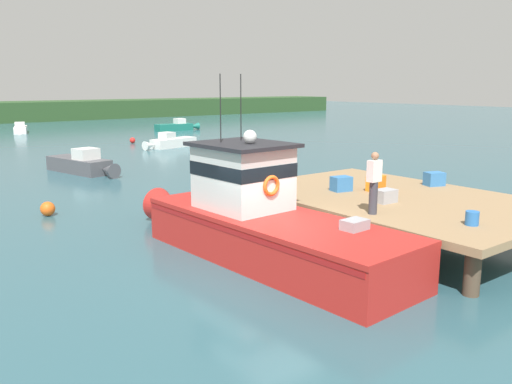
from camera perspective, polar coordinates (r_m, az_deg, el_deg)
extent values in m
plane|color=#2D5660|center=(13.59, 1.90, -7.94)|extent=(200.00, 200.00, 0.00)
cylinder|color=#4C3D2D|center=(12.53, 22.23, -8.10)|extent=(0.36, 0.36, 1.00)
cylinder|color=#4C3D2D|center=(17.86, -1.01, -1.52)|extent=(0.36, 0.36, 1.00)
cylinder|color=#4C3D2D|center=(21.30, 10.28, 0.42)|extent=(0.36, 0.36, 1.00)
cube|color=#937551|center=(16.66, 14.77, -0.75)|extent=(6.00, 9.00, 0.20)
cube|color=red|center=(13.75, 1.80, -5.30)|extent=(2.93, 8.12, 1.10)
cone|color=red|center=(17.55, -9.08, -1.74)|extent=(1.20, 1.86, 1.10)
cube|color=#A31919|center=(13.62, 1.81, -3.49)|extent=(2.94, 7.96, 0.12)
cube|color=red|center=(13.58, 1.82, -2.83)|extent=(2.97, 8.13, 0.12)
cube|color=silver|center=(14.29, -1.42, 1.33)|extent=(2.02, 2.30, 1.80)
cube|color=black|center=(14.24, -1.42, 2.58)|extent=(2.04, 2.32, 0.36)
cube|color=#232328|center=(14.16, -1.44, 5.12)|extent=(2.27, 2.61, 0.10)
sphere|color=white|center=(13.90, -0.65, 5.96)|extent=(0.36, 0.36, 0.36)
cylinder|color=black|center=(14.26, -3.85, 8.97)|extent=(0.03, 0.03, 1.80)
cylinder|color=black|center=(14.69, -1.64, 9.07)|extent=(0.03, 0.03, 1.80)
cube|color=#939399|center=(12.49, 10.55, -3.73)|extent=(0.62, 0.47, 0.36)
torus|color=orange|center=(11.45, 9.88, -5.74)|extent=(0.59, 0.59, 0.12)
torus|color=#EA5119|center=(13.44, 1.67, 0.69)|extent=(0.54, 0.13, 0.54)
cube|color=#9E9EA3|center=(15.61, 13.72, -0.41)|extent=(0.63, 0.47, 0.38)
cube|color=#3370B2|center=(18.68, 18.63, 1.34)|extent=(0.72, 0.62, 0.45)
cube|color=#3370B2|center=(17.02, 9.15, 0.88)|extent=(0.68, 0.55, 0.46)
cube|color=orange|center=(17.27, 12.76, 0.92)|extent=(0.70, 0.59, 0.48)
cylinder|color=#2866B2|center=(13.74, 22.22, -2.63)|extent=(0.32, 0.32, 0.34)
cylinder|color=#383842|center=(14.09, 12.49, -0.62)|extent=(0.22, 0.22, 0.86)
cube|color=white|center=(13.96, 12.61, 2.23)|extent=(0.36, 0.22, 0.56)
sphere|color=#9E7051|center=(13.90, 12.68, 3.81)|extent=(0.20, 0.20, 0.20)
cube|color=#4C4C51|center=(29.31, -18.52, 2.76)|extent=(2.21, 4.33, 0.75)
cone|color=#4C4C51|center=(27.17, -15.59, 2.28)|extent=(0.97, 1.18, 0.75)
cube|color=silver|center=(28.61, -17.82, 3.93)|extent=(1.26, 1.24, 0.56)
cube|color=white|center=(39.60, -8.84, 5.26)|extent=(3.76, 1.94, 0.65)
cone|color=white|center=(38.14, -11.35, 4.94)|extent=(1.02, 0.84, 0.65)
cube|color=silver|center=(39.13, -9.55, 6.01)|extent=(1.08, 1.10, 0.49)
cube|color=#196B5B|center=(53.92, -8.81, 6.90)|extent=(3.77, 1.24, 0.68)
cone|color=#196B5B|center=(55.07, -6.64, 7.05)|extent=(0.95, 0.69, 0.68)
cube|color=silver|center=(54.19, -8.21, 7.57)|extent=(0.95, 0.97, 0.51)
cube|color=white|center=(55.46, -23.99, 6.14)|extent=(1.99, 3.55, 0.62)
cone|color=white|center=(53.35, -24.07, 5.96)|extent=(0.83, 0.99, 0.62)
cube|color=silver|center=(54.83, -24.06, 6.65)|extent=(1.07, 1.05, 0.46)
sphere|color=#EA5B19|center=(19.93, -21.49, -1.69)|extent=(0.51, 0.51, 0.51)
sphere|color=red|center=(42.99, -13.14, 5.44)|extent=(0.44, 0.44, 0.44)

